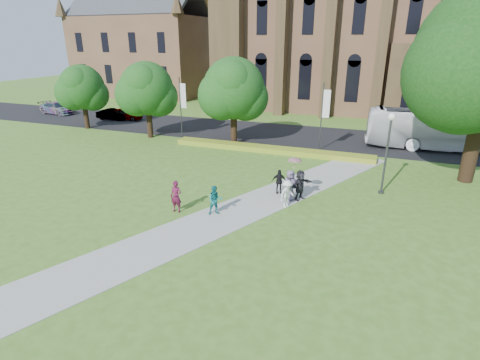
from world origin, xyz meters
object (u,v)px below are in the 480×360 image
at_px(car_0, 125,114).
at_px(pedestrian_0, 176,196).
at_px(streetlamp, 388,144).
at_px(tour_coach, 443,129).
at_px(car_2, 57,108).
at_px(car_1, 113,114).

height_order(car_0, pedestrian_0, pedestrian_0).
xyz_separation_m(streetlamp, pedestrian_0, (-11.03, -7.19, -2.33)).
distance_m(tour_coach, car_0, 35.22).
bearing_deg(car_2, car_0, -82.23).
relative_size(car_0, pedestrian_0, 2.27).
relative_size(streetlamp, pedestrian_0, 2.83).
distance_m(car_0, car_1, 1.59).
bearing_deg(streetlamp, tour_coach, 69.84).
xyz_separation_m(car_1, car_2, (-9.59, 0.57, 0.11)).
height_order(streetlamp, pedestrian_0, streetlamp).
distance_m(car_1, pedestrian_0, 29.44).
bearing_deg(car_2, car_1, -85.13).
height_order(streetlamp, tour_coach, streetlamp).
xyz_separation_m(tour_coach, car_2, (-46.30, 1.14, -1.07)).
xyz_separation_m(tour_coach, car_1, (-36.70, 0.57, -1.17)).
relative_size(streetlamp, car_0, 1.25).
height_order(tour_coach, car_2, tour_coach).
relative_size(tour_coach, car_1, 3.27).
height_order(tour_coach, car_0, tour_coach).
distance_m(tour_coach, car_2, 46.33).
xyz_separation_m(car_1, pedestrian_0, (20.92, -20.70, 0.28)).
relative_size(car_0, car_2, 0.79).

